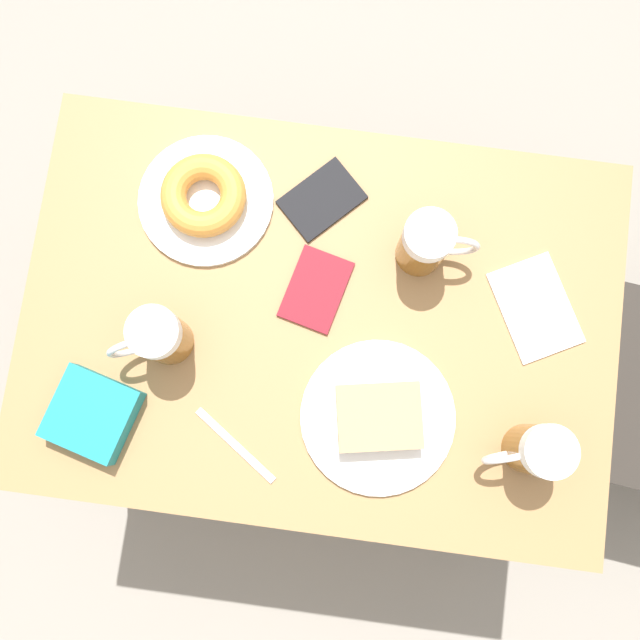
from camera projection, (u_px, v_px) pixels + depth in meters
ground_plane at (320, 360)px, 1.86m from camera, size 8.00×8.00×0.00m
table at (320, 328)px, 1.22m from camera, size 0.66×0.97×0.72m
plate_with_cake at (378, 417)px, 1.11m from camera, size 0.24×0.24×0.05m
plate_with_donut at (204, 197)px, 1.16m from camera, size 0.22×0.22×0.05m
beer_mug_left at (536, 451)px, 1.06m from camera, size 0.08×0.12×0.13m
beer_mug_center at (427, 244)px, 1.10m from camera, size 0.08×0.12×0.13m
beer_mug_right at (159, 337)px, 1.08m from camera, size 0.08×0.12×0.13m
napkin_folded at (535, 308)px, 1.15m from camera, size 0.19×0.17×0.00m
fork at (236, 445)px, 1.12m from camera, size 0.10×0.14×0.00m
passport_near_edge at (316, 289)px, 1.15m from camera, size 0.14×0.12×0.01m
passport_far_edge at (322, 200)px, 1.18m from camera, size 0.15×0.15×0.01m
blue_pouch at (92, 414)px, 1.11m from camera, size 0.15×0.15×0.04m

